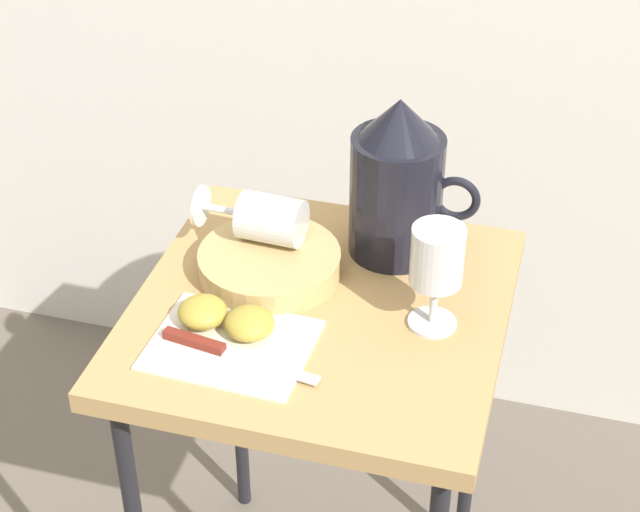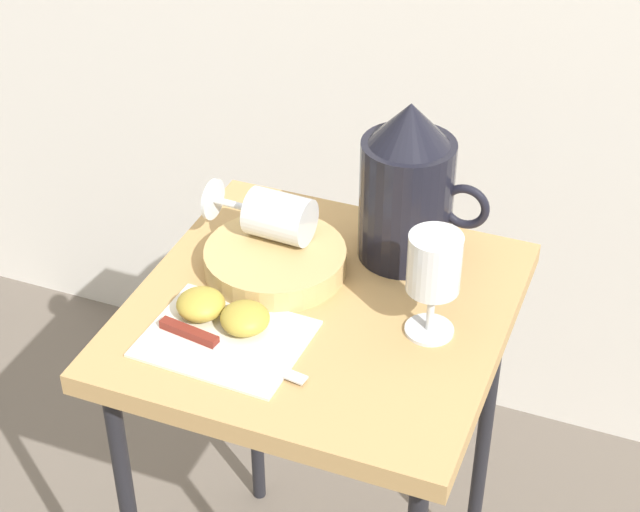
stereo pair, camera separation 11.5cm
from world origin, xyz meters
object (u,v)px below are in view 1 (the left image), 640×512
object	(u,v)px
basket_tray	(269,263)
pitcher	(397,192)
wine_glass_upright	(436,264)
apple_half_left	(202,312)
knife	(217,349)
wine_glass_tipped_near	(268,218)
table	(320,346)
apple_half_right	(249,323)

from	to	relation	value
basket_tray	pitcher	bearing A→B (deg)	34.11
pitcher	wine_glass_upright	world-z (taller)	pitcher
apple_half_left	knife	bearing A→B (deg)	-53.07
apple_half_left	knife	size ratio (longest dim) A/B	0.30
basket_tray	wine_glass_upright	size ratio (longest dim) A/B	1.33
wine_glass_tipped_near	wine_glass_upright	bearing A→B (deg)	-18.80
wine_glass_tipped_near	knife	bearing A→B (deg)	-90.26
basket_tray	wine_glass_tipped_near	world-z (taller)	wine_glass_tipped_near
apple_half_left	wine_glass_tipped_near	bearing A→B (deg)	76.83
apple_half_left	table	bearing A→B (deg)	31.07
wine_glass_upright	pitcher	bearing A→B (deg)	118.03
wine_glass_tipped_near	pitcher	bearing A→B (deg)	23.76
apple_half_left	knife	world-z (taller)	apple_half_left
pitcher	apple_half_left	size ratio (longest dim) A/B	3.72
wine_glass_upright	apple_half_left	distance (m)	0.31
wine_glass_tipped_near	apple_half_right	distance (m)	0.18
basket_tray	wine_glass_tipped_near	size ratio (longest dim) A/B	1.27
basket_tray	knife	size ratio (longest dim) A/B	0.92
basket_tray	knife	bearing A→B (deg)	-93.77
basket_tray	wine_glass_upright	xyz separation A→B (m)	(0.24, -0.05, 0.08)
table	wine_glass_upright	size ratio (longest dim) A/B	4.53
table	pitcher	xyz separation A→B (m)	(0.07, 0.15, 0.17)
basket_tray	wine_glass_tipped_near	xyz separation A→B (m)	(-0.01, 0.03, 0.05)
wine_glass_upright	apple_half_left	bearing A→B (deg)	-164.77
wine_glass_upright	basket_tray	bearing A→B (deg)	167.46
wine_glass_tipped_near	apple_half_left	xyz separation A→B (m)	(-0.04, -0.16, -0.05)
wine_glass_upright	knife	size ratio (longest dim) A/B	0.69
table	apple_half_left	distance (m)	0.18
pitcher	wine_glass_upright	bearing A→B (deg)	-61.97
table	basket_tray	world-z (taller)	basket_tray
table	basket_tray	xyz separation A→B (m)	(-0.09, 0.05, 0.09)
wine_glass_upright	wine_glass_tipped_near	size ratio (longest dim) A/B	0.95
wine_glass_upright	apple_half_left	size ratio (longest dim) A/B	2.31
pitcher	knife	world-z (taller)	pitcher
wine_glass_upright	apple_half_right	xyz separation A→B (m)	(-0.22, -0.08, -0.08)
table	knife	world-z (taller)	knife
table	apple_half_right	bearing A→B (deg)	-128.62
apple_half_left	apple_half_right	world-z (taller)	same
table	basket_tray	bearing A→B (deg)	150.10
table	wine_glass_upright	distance (m)	0.23
pitcher	wine_glass_upright	size ratio (longest dim) A/B	1.61
table	pitcher	distance (m)	0.24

